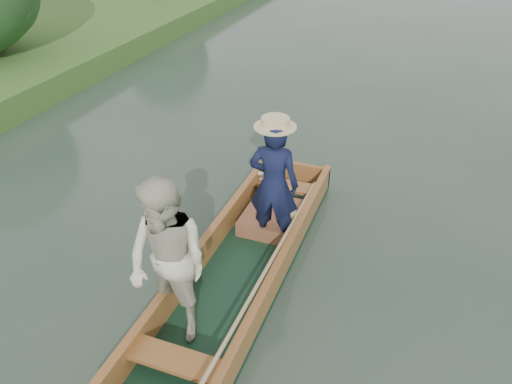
% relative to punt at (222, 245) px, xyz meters
% --- Properties ---
extents(ground, '(120.00, 120.00, 0.00)m').
position_rel_punt_xyz_m(ground, '(0.10, 0.26, -0.71)').
color(ground, '#283D30').
rests_on(ground, ground).
extents(punt, '(1.40, 5.00, 1.98)m').
position_rel_punt_xyz_m(punt, '(0.00, 0.00, 0.00)').
color(punt, '#133320').
rests_on(punt, ground).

